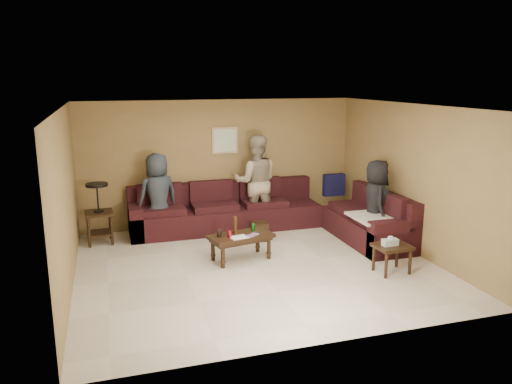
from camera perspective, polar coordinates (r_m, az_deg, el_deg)
room at (r=7.56m, az=0.07°, el=3.39°), size 5.60×5.50×2.50m
sectional_sofa at (r=9.51m, az=2.08°, el=-2.87°), size 4.65×2.90×0.97m
coffee_table at (r=8.15m, az=-1.77°, el=-5.31°), size 1.11×0.72×0.71m
end_table_left at (r=9.32m, az=-17.54°, el=-2.22°), size 0.51×0.51×1.10m
side_table_right at (r=7.89m, az=15.28°, el=-6.26°), size 0.56×0.47×0.59m
waste_bin at (r=9.17m, az=0.44°, el=-4.49°), size 0.31×0.31×0.34m
wall_art at (r=9.95m, az=-3.58°, el=5.90°), size 0.52×0.04×0.52m
person_left at (r=9.40m, az=-11.14°, el=-0.38°), size 0.89×0.73×1.58m
person_middle at (r=9.77m, az=-0.04°, el=1.19°), size 1.03×0.88×1.85m
person_right at (r=9.05m, az=13.53°, el=-1.19°), size 0.68×0.85×1.53m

